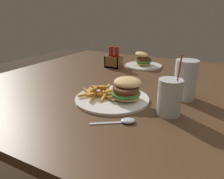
{
  "coord_description": "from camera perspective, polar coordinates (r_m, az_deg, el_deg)",
  "views": [
    {
      "loc": [
        0.27,
        -0.94,
        1.08
      ],
      "look_at": [
        -0.11,
        -0.24,
        0.79
      ],
      "focal_mm": 35.0,
      "sensor_mm": 36.0,
      "label": 1
    }
  ],
  "objects": [
    {
      "name": "dining_table",
      "position": [
        1.07,
        11.09,
        -4.68
      ],
      "size": [
        1.69,
        1.33,
        0.74
      ],
      "color": "#4C331E",
      "rests_on": "ground_plane"
    },
    {
      "name": "meal_plate_near",
      "position": [
        0.85,
        1.48,
        -1.2
      ],
      "size": [
        0.29,
        0.29,
        0.1
      ],
      "color": "white",
      "rests_on": "dining_table"
    },
    {
      "name": "beer_glass",
      "position": [
        0.91,
        18.62,
        2.22
      ],
      "size": [
        0.09,
        0.09,
        0.16
      ],
      "color": "silver",
      "rests_on": "dining_table"
    },
    {
      "name": "juice_glass",
      "position": [
        0.76,
        14.75,
        -2.36
      ],
      "size": [
        0.08,
        0.08,
        0.21
      ],
      "color": "silver",
      "rests_on": "dining_table"
    },
    {
      "name": "spoon",
      "position": [
        0.7,
        3.51,
        -8.19
      ],
      "size": [
        0.13,
        0.1,
        0.01
      ],
      "rotation": [
        0.0,
        0.0,
        0.6
      ],
      "color": "silver",
      "rests_on": "dining_table"
    },
    {
      "name": "meal_plate_far",
      "position": [
        1.4,
        8.13,
        7.22
      ],
      "size": [
        0.23,
        0.23,
        0.1
      ],
      "color": "white",
      "rests_on": "dining_table"
    },
    {
      "name": "condiment_caddy",
      "position": [
        1.36,
        0.46,
        7.68
      ],
      "size": [
        0.1,
        0.07,
        0.13
      ],
      "color": "brown",
      "rests_on": "dining_table"
    }
  ]
}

